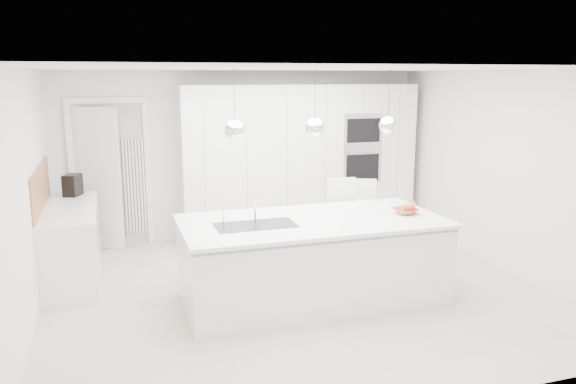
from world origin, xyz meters
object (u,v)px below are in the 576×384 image
object	(u,v)px
fruit_bowl	(405,211)
bar_stool_left	(345,226)
island_base	(313,262)
espresso_machine	(73,185)
bar_stool_right	(367,223)

from	to	relation	value
fruit_bowl	bar_stool_left	bearing A→B (deg)	113.46
island_base	espresso_machine	xyz separation A→B (m)	(-2.53, 2.15, 0.61)
fruit_bowl	island_base	bearing A→B (deg)	177.57
fruit_bowl	bar_stool_right	world-z (taller)	bar_stool_right
bar_stool_left	bar_stool_right	size ratio (longest dim) A/B	1.06
espresso_machine	bar_stool_right	world-z (taller)	espresso_machine
espresso_machine	fruit_bowl	bearing A→B (deg)	-9.24
bar_stool_right	island_base	bearing A→B (deg)	-116.99
espresso_machine	bar_stool_right	distance (m)	3.85
bar_stool_left	bar_stool_right	xyz separation A→B (m)	(0.37, 0.16, -0.03)
bar_stool_left	bar_stool_right	distance (m)	0.41
bar_stool_right	bar_stool_left	bearing A→B (deg)	-134.70
bar_stool_left	espresso_machine	bearing A→B (deg)	159.48
fruit_bowl	bar_stool_right	xyz separation A→B (m)	(0.01, 0.99, -0.39)
island_base	fruit_bowl	world-z (taller)	fruit_bowl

